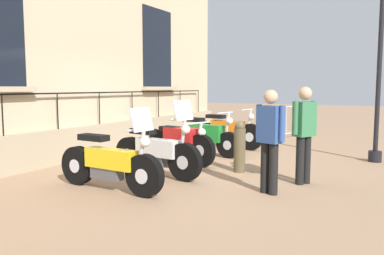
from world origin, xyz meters
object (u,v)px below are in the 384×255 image
at_px(motorcycle_red, 180,143).
at_px(crowd_barrier, 282,121).
at_px(motorcycle_yellow, 110,164).
at_px(motorcycle_white, 157,153).
at_px(pedestrian_standing, 270,136).
at_px(pedestrian_walking, 304,130).
at_px(lamppost, 379,66).
at_px(motorcycle_green, 205,137).
at_px(motorcycle_orange, 226,131).
at_px(bollard, 240,146).

bearing_deg(motorcycle_red, crowd_barrier, 79.68).
distance_m(motorcycle_yellow, motorcycle_white, 1.21).
bearing_deg(pedestrian_standing, pedestrian_walking, 69.39).
distance_m(motorcycle_yellow, motorcycle_red, 2.48).
height_order(pedestrian_standing, pedestrian_walking, pedestrian_walking).
xyz_separation_m(lamppost, pedestrian_standing, (-1.30, -3.63, -1.21)).
height_order(motorcycle_yellow, crowd_barrier, motorcycle_yellow).
relative_size(motorcycle_yellow, motorcycle_white, 1.04).
xyz_separation_m(motorcycle_green, crowd_barrier, (0.88, 3.78, 0.12)).
height_order(motorcycle_white, motorcycle_green, motorcycle_white).
distance_m(motorcycle_white, motorcycle_orange, 3.78).
xyz_separation_m(motorcycle_green, lamppost, (3.72, 0.99, 1.67)).
bearing_deg(motorcycle_white, pedestrian_walking, 15.17).
relative_size(motorcycle_white, motorcycle_orange, 0.92).
height_order(motorcycle_white, motorcycle_orange, motorcycle_white).
relative_size(motorcycle_green, lamppost, 0.51).
bearing_deg(crowd_barrier, motorcycle_green, -103.17).
bearing_deg(motorcycle_yellow, crowd_barrier, 84.13).
bearing_deg(motorcycle_white, motorcycle_orange, 93.30).
bearing_deg(crowd_barrier, motorcycle_orange, -109.69).
bearing_deg(pedestrian_standing, motorcycle_white, 175.11).
relative_size(motorcycle_orange, pedestrian_standing, 1.37).
bearing_deg(motorcycle_yellow, motorcycle_orange, 91.34).
relative_size(motorcycle_orange, bollard, 2.20).
xyz_separation_m(motorcycle_orange, crowd_barrier, (0.88, 2.46, 0.12)).
bearing_deg(pedestrian_walking, motorcycle_yellow, -144.28).
bearing_deg(motorcycle_orange, crowd_barrier, 70.31).
bearing_deg(motorcycle_green, motorcycle_red, -90.97).
height_order(motorcycle_yellow, motorcycle_green, motorcycle_yellow).
relative_size(motorcycle_yellow, bollard, 2.10).
distance_m(motorcycle_yellow, pedestrian_standing, 2.56).
relative_size(bollard, pedestrian_standing, 0.62).
relative_size(motorcycle_white, bollard, 2.02).
xyz_separation_m(lamppost, bollard, (-2.28, -2.39, -1.61)).
bearing_deg(motorcycle_red, motorcycle_green, 89.03).
bearing_deg(bollard, lamppost, 46.39).
height_order(crowd_barrier, bollard, crowd_barrier).
height_order(motorcycle_red, motorcycle_orange, motorcycle_orange).
bearing_deg(motorcycle_white, lamppost, 44.52).
xyz_separation_m(motorcycle_white, motorcycle_orange, (-0.22, 3.77, 0.01)).
relative_size(motorcycle_yellow, motorcycle_green, 1.05).
bearing_deg(pedestrian_standing, motorcycle_green, 132.46).
bearing_deg(lamppost, pedestrian_walking, -109.44).
bearing_deg(motorcycle_orange, motorcycle_green, -90.09).
height_order(motorcycle_yellow, pedestrian_walking, pedestrian_walking).
xyz_separation_m(motorcycle_white, motorcycle_red, (-0.24, 1.27, 0.02)).
bearing_deg(motorcycle_yellow, lamppost, 52.23).
relative_size(motorcycle_yellow, motorcycle_orange, 0.95).
xyz_separation_m(motorcycle_yellow, crowd_barrier, (0.76, 7.44, 0.14)).
height_order(motorcycle_orange, lamppost, lamppost).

